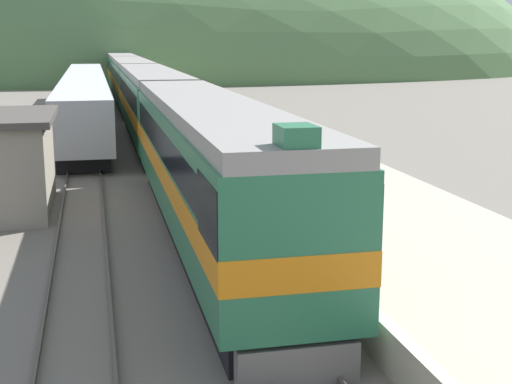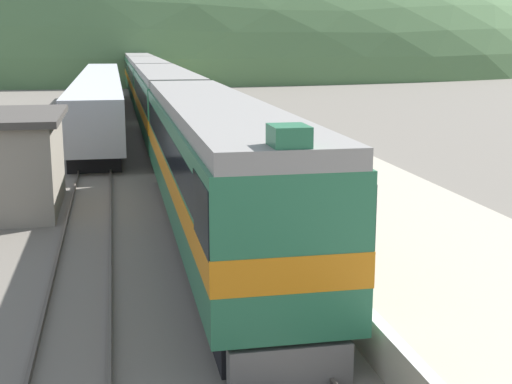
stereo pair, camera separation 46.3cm
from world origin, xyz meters
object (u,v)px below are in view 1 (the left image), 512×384
Objects in this scene: carriage_second at (152,104)px; carriage_third at (132,82)px; siding_train at (85,97)px; carriage_fourth at (122,71)px; express_train_lead_car at (211,166)px.

carriage_second is 20.95m from carriage_third.
carriage_third is at bearing 64.56° from siding_train.
carriage_fourth is 29.39m from siding_train.
carriage_second is at bearing -73.08° from siding_train.
express_train_lead_car is 0.98× the size of carriage_fourth.
siding_train is at bearing -115.44° from carriage_third.
express_train_lead_car is 0.98× the size of carriage_third.
carriage_fourth is (0.00, 41.90, 0.00)m from carriage_second.
siding_train is (-3.89, -8.17, -0.56)m from carriage_third.
carriage_third is (0.00, 41.94, -0.01)m from express_train_lead_car.
carriage_third is at bearing 90.00° from carriage_second.
carriage_fourth is at bearing 90.00° from carriage_second.
carriage_second and carriage_fourth have the same top height.
carriage_second reaches higher than siding_train.
express_train_lead_car reaches higher than carriage_fourth.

